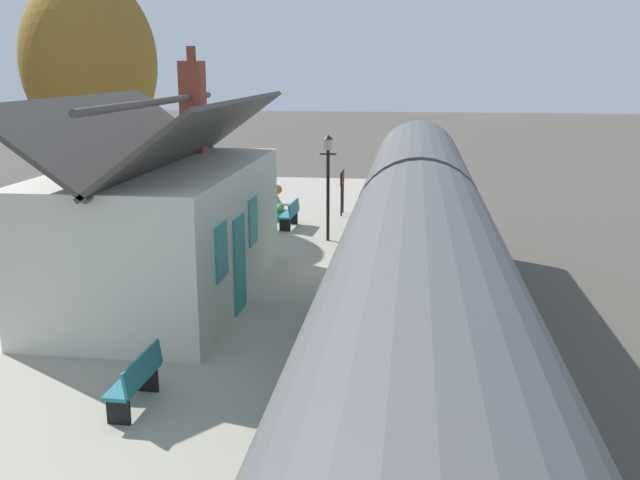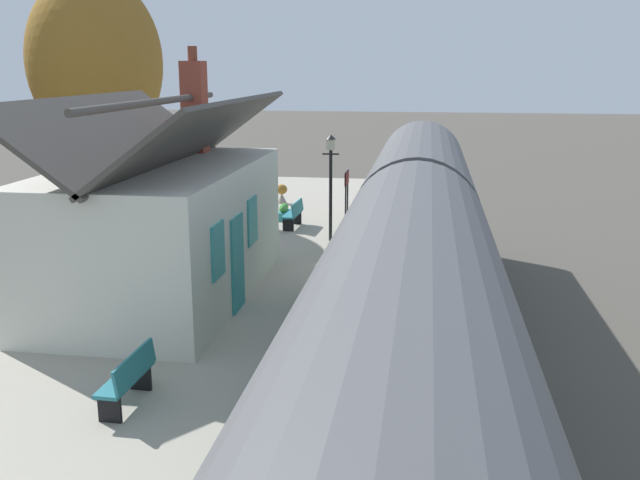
% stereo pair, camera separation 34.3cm
% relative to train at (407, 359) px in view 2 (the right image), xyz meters
% --- Properties ---
extents(ground_plane, '(160.00, 160.00, 0.00)m').
position_rel_train_xyz_m(ground_plane, '(8.39, 0.90, -2.22)').
color(ground_plane, '#4C473F').
extents(platform, '(32.00, 6.46, 0.83)m').
position_rel_train_xyz_m(platform, '(8.39, 5.13, -1.80)').
color(platform, '#A39B8C').
rests_on(platform, ground).
extents(platform_edge_coping, '(32.00, 0.36, 0.02)m').
position_rel_train_xyz_m(platform_edge_coping, '(8.39, 2.08, -1.38)').
color(platform_edge_coping, beige).
rests_on(platform_edge_coping, platform).
extents(rail_near, '(52.00, 0.08, 0.14)m').
position_rel_train_xyz_m(rail_near, '(8.39, -0.72, -2.15)').
color(rail_near, gray).
rests_on(rail_near, ground).
extents(rail_far, '(52.00, 0.08, 0.14)m').
position_rel_train_xyz_m(rail_far, '(8.39, 0.72, -2.15)').
color(rail_far, gray).
rests_on(rail_far, ground).
extents(train, '(29.32, 2.73, 4.32)m').
position_rel_train_xyz_m(train, '(0.00, 0.00, 0.00)').
color(train, black).
rests_on(train, ground).
extents(station_building, '(7.91, 4.08, 5.71)m').
position_rel_train_xyz_m(station_building, '(6.18, 5.75, 0.27)').
color(station_building, silver).
rests_on(station_building, platform).
extents(bench_mid_platform, '(1.42, 0.50, 0.88)m').
position_rel_train_xyz_m(bench_mid_platform, '(13.63, 4.12, -0.91)').
color(bench_mid_platform, '#26727F').
rests_on(bench_mid_platform, platform).
extents(bench_near_building, '(1.41, 0.47, 0.88)m').
position_rel_train_xyz_m(bench_near_building, '(0.74, 4.33, -0.91)').
color(bench_near_building, '#26727F').
rests_on(bench_near_building, platform).
extents(planter_corner_building, '(0.43, 0.43, 0.73)m').
position_rel_train_xyz_m(planter_corner_building, '(17.81, 5.40, -1.01)').
color(planter_corner_building, gray).
rests_on(planter_corner_building, platform).
extents(planter_edge_near, '(0.89, 0.32, 0.55)m').
position_rel_train_xyz_m(planter_edge_near, '(14.84, 4.72, -1.12)').
color(planter_edge_near, teal).
rests_on(planter_edge_near, platform).
extents(lamp_post_platform, '(0.32, 0.50, 3.24)m').
position_rel_train_xyz_m(lamp_post_platform, '(12.02, 2.68, 0.91)').
color(lamp_post_platform, black).
rests_on(lamp_post_platform, platform).
extents(station_sign_board, '(0.96, 0.06, 1.57)m').
position_rel_train_xyz_m(station_sign_board, '(16.03, 2.65, -0.20)').
color(station_sign_board, black).
rests_on(station_sign_board, platform).
extents(tree_mid_background, '(5.09, 4.35, 9.13)m').
position_rel_train_xyz_m(tree_mid_background, '(14.39, 11.05, 3.95)').
color(tree_mid_background, '#4C3828').
rests_on(tree_mid_background, ground).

